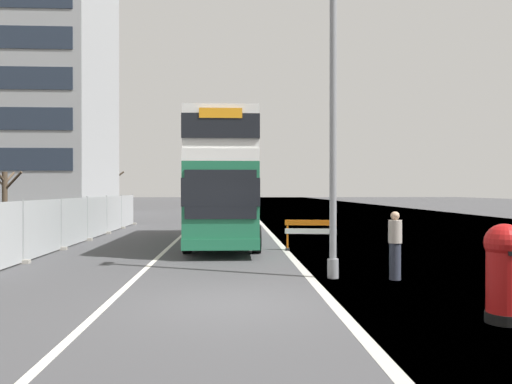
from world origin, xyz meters
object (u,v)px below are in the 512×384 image
(red_pillar_postbox, at_px, (505,269))
(car_receding_mid, at_px, (229,204))
(pedestrian_at_kerb, at_px, (395,245))
(car_oncoming_near, at_px, (226,207))
(lamppost_foreground, at_px, (333,116))
(roadworks_barrier, at_px, (311,231))
(double_decker_bus, at_px, (224,180))

(red_pillar_postbox, relative_size, car_receding_mid, 0.37)
(car_receding_mid, xyz_separation_m, pedestrian_at_kerb, (4.32, -33.98, -0.09))
(red_pillar_postbox, height_order, car_oncoming_near, car_oncoming_near)
(lamppost_foreground, height_order, car_receding_mid, lamppost_foreground)
(red_pillar_postbox, bearing_deg, car_receding_mid, 97.26)
(roadworks_barrier, bearing_deg, lamppost_foreground, -93.52)
(roadworks_barrier, xyz_separation_m, car_oncoming_near, (-3.35, 19.38, 0.24))
(double_decker_bus, distance_m, red_pillar_postbox, 13.81)
(lamppost_foreground, bearing_deg, double_decker_bus, 109.34)
(car_oncoming_near, bearing_deg, double_decker_bus, -89.83)
(lamppost_foreground, relative_size, pedestrian_at_kerb, 5.09)
(car_oncoming_near, height_order, pedestrian_at_kerb, car_oncoming_near)
(double_decker_bus, height_order, roadworks_barrier, double_decker_bus)
(car_receding_mid, bearing_deg, roadworks_barrier, -83.58)
(lamppost_foreground, relative_size, car_receding_mid, 1.93)
(double_decker_bus, bearing_deg, roadworks_barrier, -38.77)
(roadworks_barrier, bearing_deg, double_decker_bus, 141.23)
(double_decker_bus, xyz_separation_m, roadworks_barrier, (3.30, -2.65, -1.94))
(red_pillar_postbox, xyz_separation_m, car_oncoming_near, (-5.05, 29.49, 0.04))
(lamppost_foreground, bearing_deg, pedestrian_at_kerb, -10.98)
(car_oncoming_near, bearing_deg, red_pillar_postbox, -80.28)
(car_oncoming_near, relative_size, car_receding_mid, 0.86)
(red_pillar_postbox, relative_size, car_oncoming_near, 0.43)
(car_receding_mid, bearing_deg, lamppost_foreground, -85.26)
(double_decker_bus, bearing_deg, car_oncoming_near, 90.17)
(roadworks_barrier, relative_size, pedestrian_at_kerb, 1.11)
(lamppost_foreground, xyz_separation_m, car_oncoming_near, (-2.99, 25.13, -3.19))
(double_decker_bus, relative_size, car_receding_mid, 2.34)
(roadworks_barrier, bearing_deg, car_receding_mid, 96.42)
(red_pillar_postbox, distance_m, car_receding_mid, 38.35)
(red_pillar_postbox, distance_m, pedestrian_at_kerb, 4.10)
(car_oncoming_near, distance_m, car_receding_mid, 8.56)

